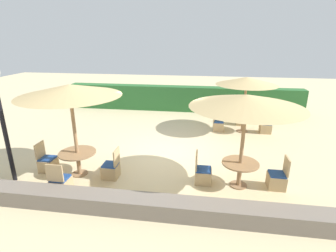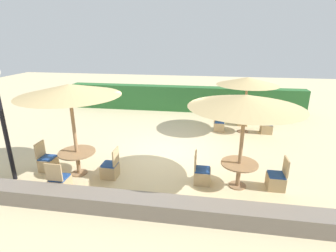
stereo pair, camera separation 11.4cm
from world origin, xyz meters
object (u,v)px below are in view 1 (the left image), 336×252
object	(u,v)px
patio_chair_back_right_east	(266,127)
parasol_front_right	(247,101)
patio_chair_back_right_north	(241,119)
patio_chair_front_right_east	(277,179)
patio_chair_front_left_west	(48,163)
parasol_front_left	(70,91)
patio_chair_front_right_west	(203,174)
patio_chair_back_right_west	(218,125)
parasol_back_right	(247,81)
round_table_front_right	(240,168)
patio_chair_front_left_east	(111,169)
round_table_back_right	(243,119)
round_table_front_left	(78,157)
patio_chair_front_left_south	(61,184)

from	to	relation	value
patio_chair_back_right_east	parasol_front_right	xyz separation A→B (m)	(-1.62, -4.60, 2.19)
patio_chair_back_right_north	patio_chair_front_right_east	size ratio (longest dim) A/B	1.00
patio_chair_front_left_west	parasol_front_right	size ratio (longest dim) A/B	0.32
parasol_front_left	patio_chair_front_right_west	bearing A→B (deg)	0.88
parasol_front_right	patio_chair_front_right_east	xyz separation A→B (m)	(1.03, 0.04, -2.19)
patio_chair_back_right_east	parasol_front_right	size ratio (longest dim) A/B	0.32
patio_chair_back_right_north	patio_chair_back_right_west	world-z (taller)	same
patio_chair_back_right_north	patio_chair_back_right_east	xyz separation A→B (m)	(0.94, -1.01, 0.00)
parasol_back_right	parasol_front_left	bearing A→B (deg)	-139.16
parasol_front_left	patio_chair_back_right_north	xyz separation A→B (m)	(5.44, 5.65, -2.33)
parasol_back_right	patio_chair_back_right_west	distance (m)	2.24
patio_chair_back_right_west	round_table_front_right	world-z (taller)	patio_chair_back_right_west
patio_chair_front_left_east	patio_chair_front_left_west	distance (m)	2.12
round_table_back_right	patio_chair_back_right_west	xyz separation A→B (m)	(-1.07, -0.03, -0.31)
round_table_front_right	patio_chair_back_right_north	bearing A→B (deg)	83.06
round_table_front_left	patio_chair_front_left_west	world-z (taller)	patio_chair_front_left_west
parasol_front_right	round_table_front_left	bearing A→B (deg)	-179.49
patio_chair_front_left_east	round_table_back_right	size ratio (longest dim) A/B	0.85
patio_chair_back_right_east	patio_chair_front_right_west	bearing A→B (deg)	150.08
parasol_front_left	round_table_front_right	size ratio (longest dim) A/B	2.83
patio_chair_front_left_west	patio_chair_back_right_west	size ratio (longest dim) A/B	1.00
patio_chair_front_left_west	patio_chair_front_right_west	distance (m)	4.81
patio_chair_front_left_east	round_table_back_right	bearing A→B (deg)	-42.72
patio_chair_front_right_west	parasol_back_right	bearing A→B (deg)	160.34
patio_chair_back_right_west	parasol_front_left	bearing A→B (deg)	-43.01
patio_chair_front_left_east	parasol_back_right	size ratio (longest dim) A/B	0.36
patio_chair_front_right_east	patio_chair_front_left_west	bearing A→B (deg)	90.21
parasol_back_right	patio_chair_back_right_north	world-z (taller)	parasol_back_right
round_table_front_left	patio_chair_back_right_north	distance (m)	7.85
parasol_back_right	patio_chair_back_right_west	size ratio (longest dim) A/B	2.77
patio_chair_back_right_east	round_table_front_right	bearing A→B (deg)	160.57
patio_chair_front_left_west	parasol_front_right	bearing A→B (deg)	89.84
patio_chair_front_left_east	patio_chair_front_left_south	size ratio (longest dim) A/B	1.00
patio_chair_back_right_north	patio_chair_back_right_east	bearing A→B (deg)	132.98
patio_chair_front_left_east	patio_chair_back_right_east	world-z (taller)	same
round_table_front_right	patio_chair_front_right_west	distance (m)	1.06
round_table_back_right	parasol_front_right	xyz separation A→B (m)	(-0.63, -4.61, 1.88)
patio_chair_front_left_west	patio_chair_back_right_west	xyz separation A→B (m)	(5.39, 4.57, 0.00)
patio_chair_back_right_north	patio_chair_front_left_west	bearing A→B (deg)	40.64
patio_chair_back_right_east	parasol_front_right	world-z (taller)	parasol_front_right
parasol_front_left	parasol_front_right	world-z (taller)	parasol_front_left
patio_chair_front_left_west	patio_chair_front_right_east	xyz separation A→B (m)	(6.86, 0.03, 0.00)
round_table_front_right	patio_chair_front_left_east	bearing A→B (deg)	-178.62
round_table_back_right	patio_chair_front_left_south	bearing A→B (deg)	-133.62
patio_chair_front_left_east	patio_chair_front_left_south	distance (m)	1.44
patio_chair_front_left_east	patio_chair_back_right_east	distance (m)	7.10
parasol_back_right	patio_chair_back_right_east	world-z (taller)	parasol_back_right
round_table_front_right	round_table_front_left	bearing A→B (deg)	-179.49
patio_chair_front_left_west	round_table_front_right	xyz separation A→B (m)	(5.83, -0.02, 0.30)
patio_chair_front_left_west	patio_chair_front_right_east	bearing A→B (deg)	90.21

